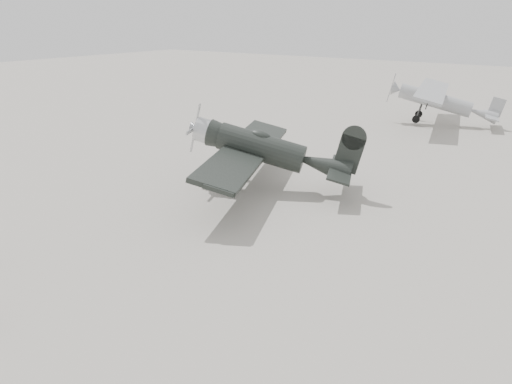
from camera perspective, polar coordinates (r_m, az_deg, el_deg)
ground at (r=20.95m, az=-5.44°, el=-3.38°), size 160.00×160.00×0.00m
lowwing_monoplane at (r=24.10m, az=1.50°, el=4.77°), size 8.59×11.41×3.74m
highwing_monoplane at (r=41.77m, az=20.29°, el=10.04°), size 8.45×11.81×3.34m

